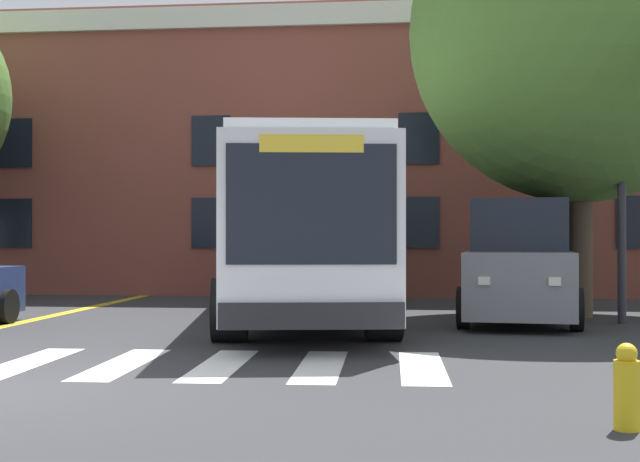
# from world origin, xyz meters

# --- Properties ---
(crosswalk) EXTENTS (9.69, 3.18, 0.01)m
(crosswalk) POSITION_xyz_m (0.24, 2.17, 0.00)
(crosswalk) COLOR white
(crosswalk) RESTS_ON ground
(lane_line_yellow_inner) EXTENTS (0.12, 36.00, 0.01)m
(lane_line_yellow_inner) POSITION_xyz_m (-2.97, 16.17, 0.00)
(lane_line_yellow_inner) COLOR gold
(lane_line_yellow_inner) RESTS_ON ground
(lane_line_yellow_outer) EXTENTS (0.12, 36.00, 0.01)m
(lane_line_yellow_outer) POSITION_xyz_m (-2.81, 16.17, 0.00)
(lane_line_yellow_outer) COLOR gold
(lane_line_yellow_outer) RESTS_ON ground
(city_bus) EXTENTS (4.23, 11.78, 3.28)m
(city_bus) POSITION_xyz_m (2.44, 8.40, 1.81)
(city_bus) COLOR white
(city_bus) RESTS_ON ground
(car_grey_far_lane) EXTENTS (2.61, 5.20, 2.36)m
(car_grey_far_lane) POSITION_xyz_m (6.70, 8.60, 1.11)
(car_grey_far_lane) COLOR slate
(car_grey_far_lane) RESTS_ON ground
(car_teal_behind_bus) EXTENTS (2.44, 4.86, 2.37)m
(car_teal_behind_bus) POSITION_xyz_m (3.13, 19.32, 1.11)
(car_teal_behind_bus) COLOR #236B70
(car_teal_behind_bus) RESTS_ON ground
(street_tree_curbside_large) EXTENTS (9.95, 9.95, 9.42)m
(street_tree_curbside_large) POSITION_xyz_m (8.07, 9.74, 5.89)
(street_tree_curbside_large) COLOR #4C3D2D
(street_tree_curbside_large) RESTS_ON ground
(building_facade) EXTENTS (28.80, 10.02, 8.18)m
(building_facade) POSITION_xyz_m (-0.98, 20.20, 4.10)
(building_facade) COLOR brown
(building_facade) RESTS_ON ground
(fire_hydrant) EXTENTS (0.22, 0.22, 0.75)m
(fire_hydrant) POSITION_xyz_m (6.48, -1.20, 0.36)
(fire_hydrant) COLOR gold
(fire_hydrant) RESTS_ON ground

